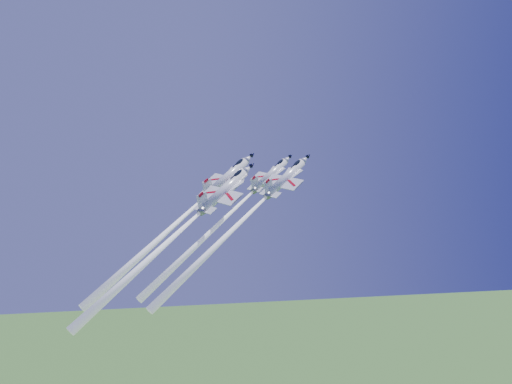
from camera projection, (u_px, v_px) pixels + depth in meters
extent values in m
cylinder|color=silver|center=(270.00, 175.00, 126.76)|extent=(6.58, 6.17, 9.59)
cone|color=silver|center=(287.00, 159.00, 129.68)|extent=(2.91, 2.78, 2.69)
cone|color=black|center=(291.00, 155.00, 130.36)|extent=(1.47, 1.40, 1.35)
cone|color=slate|center=(254.00, 191.00, 124.06)|extent=(2.50, 2.40, 1.92)
ellipsoid|color=black|center=(280.00, 163.00, 128.33)|extent=(2.69, 2.12, 2.23)
cube|color=black|center=(276.00, 165.00, 127.60)|extent=(0.88, 0.61, 0.78)
cube|color=silver|center=(268.00, 179.00, 126.38)|extent=(7.07, 8.40, 3.00)
cube|color=silver|center=(273.00, 170.00, 128.56)|extent=(2.65, 2.06, 1.80)
cube|color=silver|center=(279.00, 171.00, 127.02)|extent=(2.65, 2.06, 1.80)
cube|color=silver|center=(256.00, 189.00, 124.50)|extent=(3.78, 4.57, 1.57)
cube|color=silver|center=(255.00, 183.00, 123.87)|extent=(2.69, 1.95, 3.32)
cube|color=#AE0819|center=(254.00, 178.00, 123.38)|extent=(1.04, 0.73, 1.00)
cube|color=black|center=(271.00, 178.00, 127.17)|extent=(6.55, 3.83, 5.13)
sphere|color=white|center=(253.00, 191.00, 123.96)|extent=(1.00, 0.96, 0.89)
cone|color=white|center=(200.00, 242.00, 115.97)|extent=(16.66, 15.50, 28.70)
cylinder|color=silver|center=(227.00, 178.00, 129.36)|extent=(7.92, 7.43, 11.55)
cone|color=silver|center=(248.00, 159.00, 132.88)|extent=(3.51, 3.35, 3.24)
cone|color=black|center=(253.00, 154.00, 133.70)|extent=(1.77, 1.69, 1.63)
cone|color=slate|center=(207.00, 196.00, 126.12)|extent=(3.01, 2.89, 2.31)
ellipsoid|color=black|center=(240.00, 163.00, 131.26)|extent=(3.24, 2.55, 2.68)
cube|color=black|center=(235.00, 166.00, 130.38)|extent=(1.07, 0.73, 0.94)
cube|color=silver|center=(224.00, 182.00, 128.91)|extent=(8.52, 10.12, 3.62)
cube|color=silver|center=(231.00, 171.00, 131.54)|extent=(3.20, 2.48, 2.17)
cube|color=silver|center=(238.00, 173.00, 129.69)|extent=(3.20, 2.48, 2.17)
cube|color=silver|center=(210.00, 194.00, 126.64)|extent=(4.56, 5.51, 1.90)
cube|color=silver|center=(208.00, 187.00, 125.89)|extent=(3.24, 2.35, 4.00)
cube|color=#AE0819|center=(206.00, 181.00, 125.29)|extent=(1.25, 0.88, 1.21)
cube|color=black|center=(229.00, 181.00, 129.87)|extent=(7.90, 4.62, 6.18)
sphere|color=white|center=(206.00, 197.00, 125.99)|extent=(1.21, 1.15, 1.07)
cone|color=white|center=(149.00, 248.00, 117.73)|extent=(17.58, 16.37, 29.91)
cylinder|color=silver|center=(286.00, 178.00, 121.11)|extent=(7.14, 6.70, 10.41)
cone|color=silver|center=(304.00, 160.00, 124.28)|extent=(3.16, 3.02, 2.92)
cone|color=black|center=(309.00, 156.00, 125.02)|extent=(1.59, 1.52, 1.47)
cone|color=slate|center=(268.00, 196.00, 118.18)|extent=(2.71, 2.60, 2.08)
ellipsoid|color=black|center=(297.00, 164.00, 122.82)|extent=(2.92, 2.30, 2.42)
cube|color=black|center=(293.00, 167.00, 122.02)|extent=(0.96, 0.66, 0.85)
cube|color=silver|center=(283.00, 182.00, 120.69)|extent=(7.68, 9.13, 3.26)
cube|color=silver|center=(288.00, 172.00, 123.07)|extent=(2.88, 2.24, 1.96)
cube|color=silver|center=(296.00, 173.00, 121.40)|extent=(2.88, 2.24, 1.96)
cube|color=silver|center=(270.00, 193.00, 118.65)|extent=(4.11, 4.97, 1.71)
cube|color=silver|center=(269.00, 187.00, 117.97)|extent=(2.92, 2.12, 3.61)
cube|color=#AE0819|center=(267.00, 181.00, 117.44)|extent=(1.13, 0.79, 1.09)
cube|color=black|center=(287.00, 181.00, 121.56)|extent=(7.12, 4.16, 5.57)
sphere|color=white|center=(267.00, 196.00, 118.07)|extent=(1.09, 1.04, 0.96)
cone|color=white|center=(213.00, 249.00, 110.16)|extent=(16.69, 15.54, 28.55)
cylinder|color=silver|center=(224.00, 191.00, 120.97)|extent=(8.16, 7.65, 11.90)
cone|color=silver|center=(247.00, 169.00, 124.60)|extent=(3.61, 3.44, 3.34)
cone|color=black|center=(252.00, 165.00, 125.44)|extent=(1.82, 1.74, 1.68)
cone|color=slate|center=(201.00, 211.00, 117.63)|extent=(3.10, 2.97, 2.38)
ellipsoid|color=black|center=(238.00, 174.00, 122.93)|extent=(3.34, 2.63, 2.76)
cube|color=black|center=(233.00, 177.00, 122.02)|extent=(1.10, 0.75, 0.97)
cube|color=silver|center=(220.00, 195.00, 120.50)|extent=(8.77, 10.43, 3.73)
cube|color=silver|center=(228.00, 183.00, 123.21)|extent=(3.29, 2.55, 2.23)
cube|color=silver|center=(236.00, 185.00, 121.31)|extent=(3.29, 2.55, 2.23)
cube|color=silver|center=(205.00, 209.00, 118.17)|extent=(4.69, 5.67, 1.95)
cube|color=silver|center=(203.00, 201.00, 117.39)|extent=(3.33, 2.42, 4.12)
cube|color=#AE0819|center=(201.00, 195.00, 116.78)|extent=(1.29, 0.90, 1.25)
cube|color=black|center=(226.00, 194.00, 121.49)|extent=(8.13, 4.75, 6.37)
sphere|color=white|center=(201.00, 212.00, 117.50)|extent=(1.24, 1.19, 1.10)
cone|color=white|center=(140.00, 267.00, 109.49)|extent=(17.21, 16.03, 29.11)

